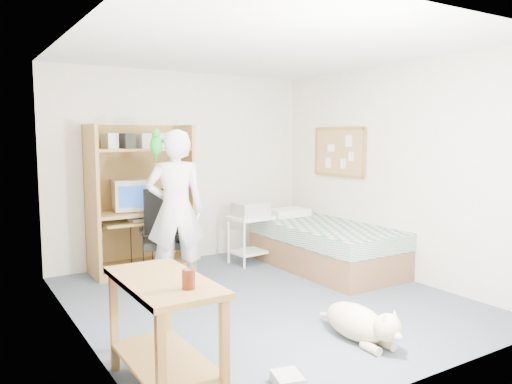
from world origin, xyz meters
The scene contains 20 objects.
floor centered at (0.00, 0.00, 0.00)m, with size 4.00×4.00×0.00m, color #475460.
wall_back centered at (0.00, 2.00, 1.25)m, with size 3.60×0.02×2.50m, color silver.
wall_right centered at (1.80, 0.00, 1.25)m, with size 0.02×4.00×2.50m, color silver.
wall_left centered at (-1.80, 0.00, 1.25)m, with size 0.02×4.00×2.50m, color silver.
ceiling centered at (0.00, 0.00, 2.50)m, with size 3.60×4.00×0.02m, color white.
computer_hutch centered at (-0.70, 1.74, 0.82)m, with size 1.20×0.63×1.80m.
bed centered at (1.30, 0.62, 0.29)m, with size 1.02×2.02×0.66m.
side_desk centered at (-1.55, -1.20, 0.49)m, with size 0.50×1.00×0.75m.
corkboard centered at (1.77, 0.90, 1.45)m, with size 0.04×0.94×0.66m.
office_chair centered at (-0.64, 1.14, 0.37)m, with size 0.59×0.60×1.04m.
person centered at (-0.60, 0.84, 0.87)m, with size 0.63×0.42×1.73m, color silver.
parrot centered at (-0.81, 0.85, 1.59)m, with size 0.13×0.22×0.35m.
dog centered at (0.09, -1.30, 0.15)m, with size 0.31×0.94×0.35m.
printer_cart centered at (0.64, 1.31, 0.42)m, with size 0.56×0.46×0.63m.
printer centered at (0.64, 1.31, 0.72)m, with size 0.42×0.32×0.18m, color #A9A8A4.
crt_monitor centered at (-0.82, 1.75, 0.95)m, with size 0.45×0.46×0.37m.
keyboard centered at (-0.66, 1.58, 0.67)m, with size 0.45×0.16×0.03m, color beige.
pencil_cup centered at (-0.32, 1.65, 0.82)m, with size 0.08×0.08×0.12m, color gold.
drink_glass centered at (-1.50, -1.48, 0.81)m, with size 0.08×0.08×0.12m, color #3F160A.
floor_box_b centered at (-0.84, -1.59, 0.04)m, with size 0.18×0.22×0.08m, color #B6B6B1.
Camera 1 is at (-2.70, -4.16, 1.66)m, focal length 35.00 mm.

